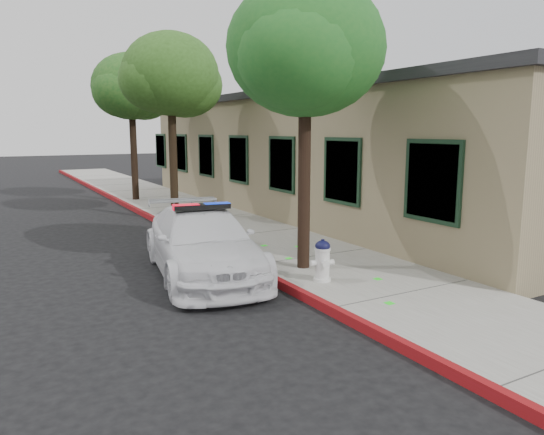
{
  "coord_description": "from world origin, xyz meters",
  "views": [
    {
      "loc": [
        -4.69,
        -6.37,
        2.96
      ],
      "look_at": [
        0.22,
        2.35,
        1.25
      ],
      "focal_mm": 33.82,
      "sensor_mm": 36.0,
      "label": 1
    }
  ],
  "objects": [
    {
      "name": "red_curb",
      "position": [
        0.06,
        3.0,
        0.08
      ],
      "size": [
        0.14,
        60.0,
        0.16
      ],
      "primitive_type": "cube",
      "color": "maroon",
      "rests_on": "ground"
    },
    {
      "name": "clapboard_building",
      "position": [
        6.69,
        9.0,
        2.13
      ],
      "size": [
        7.3,
        20.89,
        4.24
      ],
      "color": "#887A59",
      "rests_on": "ground"
    },
    {
      "name": "sidewalk",
      "position": [
        1.6,
        3.0,
        0.07
      ],
      "size": [
        3.2,
        60.0,
        0.15
      ],
      "primitive_type": "cube",
      "color": "gray",
      "rests_on": "ground"
    },
    {
      "name": "street_tree_far",
      "position": [
        0.73,
        14.63,
        4.55
      ],
      "size": [
        3.3,
        3.1,
        5.86
      ],
      "rotation": [
        0.0,
        0.0,
        -0.1
      ],
      "color": "black",
      "rests_on": "sidewalk"
    },
    {
      "name": "street_tree_near",
      "position": [
        0.97,
        2.32,
        4.41
      ],
      "size": [
        3.16,
        3.12,
        5.71
      ],
      "rotation": [
        0.0,
        0.0,
        0.15
      ],
      "color": "black",
      "rests_on": "sidewalk"
    },
    {
      "name": "ground",
      "position": [
        0.0,
        0.0,
        0.0
      ],
      "size": [
        120.0,
        120.0,
        0.0
      ],
      "primitive_type": "plane",
      "color": "black",
      "rests_on": "ground"
    },
    {
      "name": "police_car",
      "position": [
        -0.9,
        3.26,
        0.69
      ],
      "size": [
        2.7,
        5.0,
        1.5
      ],
      "rotation": [
        0.0,
        0.0,
        -0.17
      ],
      "color": "silver",
      "rests_on": "ground"
    },
    {
      "name": "street_tree_mid",
      "position": [
        0.72,
        9.76,
        4.58
      ],
      "size": [
        3.36,
        3.08,
        5.87
      ],
      "rotation": [
        0.0,
        0.0,
        -0.42
      ],
      "color": "black",
      "rests_on": "sidewalk"
    },
    {
      "name": "fire_hydrant",
      "position": [
        0.73,
        1.32,
        0.55
      ],
      "size": [
        0.46,
        0.4,
        0.8
      ],
      "rotation": [
        0.0,
        0.0,
        -0.29
      ],
      "color": "silver",
      "rests_on": "sidewalk"
    }
  ]
}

